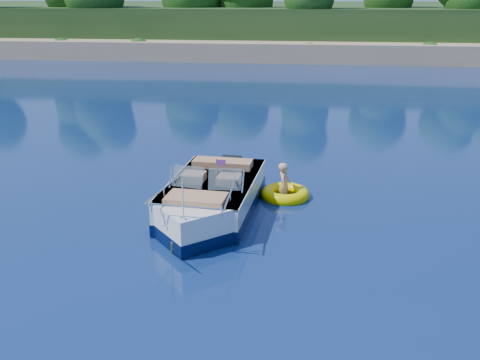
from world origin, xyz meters
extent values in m
plane|color=#0A1747|center=(0.00, 0.00, 0.00)|extent=(160.00, 160.00, 0.00)
cube|color=#957857|center=(0.00, 38.00, 0.50)|extent=(170.00, 8.00, 2.00)
cube|color=#193314|center=(0.00, 65.00, 1.00)|extent=(170.00, 56.00, 6.00)
cylinder|color=black|center=(-18.00, 40.50, 3.10)|extent=(0.44, 0.44, 3.20)
cylinder|color=black|center=(0.00, 42.00, 3.30)|extent=(0.44, 0.44, 3.60)
cube|color=white|center=(-1.82, 3.99, 0.30)|extent=(2.21, 3.85, 1.04)
cube|color=white|center=(-1.93, 2.23, 0.30)|extent=(1.97, 1.97, 1.04)
cube|color=black|center=(-1.82, 3.99, 0.16)|extent=(2.24, 3.89, 0.30)
cube|color=black|center=(-1.93, 2.23, 0.16)|extent=(2.01, 2.01, 0.30)
cube|color=#A17955|center=(-1.80, 4.29, 0.59)|extent=(1.74, 2.71, 0.10)
cube|color=white|center=(-1.82, 3.99, 0.79)|extent=(2.25, 3.85, 0.06)
cube|color=black|center=(-1.69, 6.03, 0.35)|extent=(0.56, 0.38, 0.89)
cube|color=#8C9EA5|center=(-2.31, 3.33, 1.08)|extent=(0.81, 0.41, 0.48)
cube|color=#8C9EA5|center=(-1.42, 3.28, 1.08)|extent=(0.79, 0.32, 0.48)
cube|color=tan|center=(-2.28, 3.77, 0.82)|extent=(0.58, 0.58, 0.39)
cube|color=tan|center=(-1.39, 3.72, 0.82)|extent=(0.58, 0.58, 0.39)
cube|color=tan|center=(-1.76, 4.98, 0.82)|extent=(1.57, 0.64, 0.38)
cube|color=tan|center=(-1.92, 2.42, 0.80)|extent=(1.35, 0.82, 0.34)
cylinder|color=white|center=(-1.98, 1.48, 1.24)|extent=(0.03, 0.03, 0.84)
cube|color=red|center=(-1.51, 3.28, 1.47)|extent=(0.22, 0.03, 0.14)
cube|color=silver|center=(-1.99, 1.43, 0.85)|extent=(0.10, 0.07, 0.05)
cylinder|color=gold|center=(-2.16, 1.10, 0.35)|extent=(0.32, 1.03, 0.76)
torus|color=#EDD900|center=(-0.11, 5.10, 0.09)|extent=(1.39, 1.39, 0.34)
torus|color=red|center=(-0.11, 5.10, 0.10)|extent=(1.14, 1.14, 0.11)
imported|color=tan|center=(-0.14, 5.18, 0.00)|extent=(0.36, 0.73, 1.40)
camera|label=1|loc=(0.46, -8.21, 5.10)|focal=40.00mm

